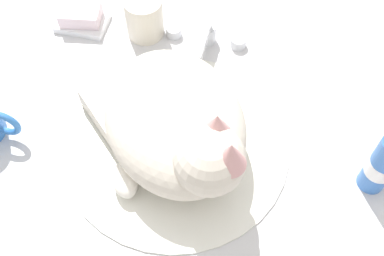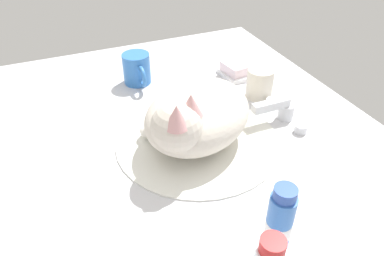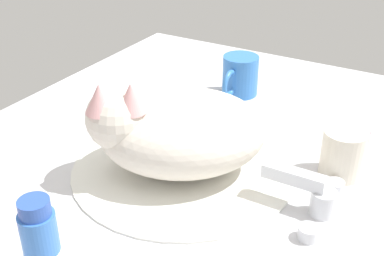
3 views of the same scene
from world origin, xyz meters
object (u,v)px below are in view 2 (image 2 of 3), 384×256
(cat, at_px, (194,116))
(coffee_mug, at_px, (137,69))
(toothpaste_bottle, at_px, (282,222))
(rinse_cup, at_px, (260,83))
(soap_bar, at_px, (234,68))
(faucet, at_px, (281,110))

(cat, bearing_deg, coffee_mug, -173.80)
(coffee_mug, height_order, toothpaste_bottle, toothpaste_bottle)
(coffee_mug, relative_size, rinse_cup, 1.50)
(soap_bar, bearing_deg, cat, -43.22)
(toothpaste_bottle, bearing_deg, rinse_cup, 152.21)
(soap_bar, distance_m, toothpaste_bottle, 0.56)
(faucet, height_order, cat, cat)
(cat, bearing_deg, rinse_cup, 117.19)
(cat, height_order, rinse_cup, cat)
(faucet, height_order, toothpaste_bottle, toothpaste_bottle)
(faucet, distance_m, soap_bar, 0.23)
(rinse_cup, height_order, soap_bar, rinse_cup)
(cat, bearing_deg, faucet, 92.02)
(faucet, relative_size, cat, 0.46)
(cat, relative_size, toothpaste_bottle, 2.44)
(faucet, distance_m, coffee_mug, 0.39)
(faucet, distance_m, rinse_cup, 0.11)
(soap_bar, xyz_separation_m, toothpaste_bottle, (0.52, -0.21, 0.04))
(soap_bar, bearing_deg, faucet, -0.46)
(cat, bearing_deg, toothpaste_bottle, 3.21)
(rinse_cup, distance_m, soap_bar, 0.12)
(soap_bar, bearing_deg, toothpaste_bottle, -21.49)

